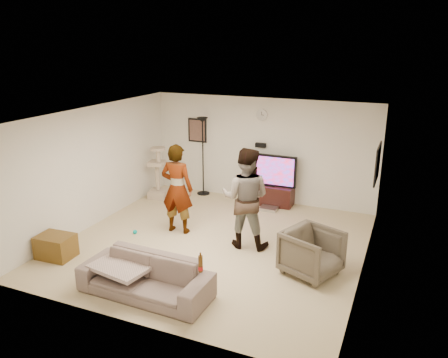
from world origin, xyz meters
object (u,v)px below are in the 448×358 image
at_px(floor_lamp, 203,157).
at_px(armchair, 312,253).
at_px(person_right, 246,198).
at_px(beer_bottle, 201,264).
at_px(sofa, 145,277).
at_px(side_table, 56,246).
at_px(tv, 270,170).
at_px(person_left, 177,189).
at_px(tv_stand, 269,195).
at_px(cat_tree, 157,172).

relative_size(floor_lamp, armchair, 2.29).
distance_m(person_right, beer_bottle, 2.25).
xyz_separation_m(sofa, side_table, (-2.17, 0.42, -0.09)).
distance_m(tv, person_left, 2.58).
distance_m(floor_lamp, person_right, 3.13).
distance_m(tv_stand, armchair, 3.37).
relative_size(person_right, beer_bottle, 7.67).
distance_m(tv_stand, floor_lamp, 1.93).
bearing_deg(person_right, armchair, 149.85).
xyz_separation_m(floor_lamp, person_right, (2.03, -2.38, -0.03)).
bearing_deg(side_table, sofa, -10.88).
bearing_deg(tv_stand, person_right, -83.78).
xyz_separation_m(tv_stand, person_left, (-1.24, -2.26, 0.68)).
relative_size(floor_lamp, beer_bottle, 7.87).
relative_size(floor_lamp, person_right, 1.03).
xyz_separation_m(armchair, side_table, (-4.37, -1.22, -0.18)).
relative_size(tv_stand, cat_tree, 0.86).
height_order(person_left, person_right, person_right).
height_order(tv_stand, floor_lamp, floor_lamp).
bearing_deg(floor_lamp, tv, -1.45).
xyz_separation_m(tv, side_table, (-2.71, -4.14, -0.63)).
height_order(beer_bottle, armchair, beer_bottle).
height_order(cat_tree, armchair, cat_tree).
bearing_deg(person_left, beer_bottle, 122.31).
xyz_separation_m(tv_stand, side_table, (-2.71, -4.14, -0.02)).
height_order(sofa, armchair, armchair).
xyz_separation_m(sofa, beer_bottle, (0.95, 0.00, 0.43)).
xyz_separation_m(person_left, side_table, (-1.47, -1.88, -0.71)).
bearing_deg(person_left, tv, -121.99).
bearing_deg(beer_bottle, sofa, 180.00).
xyz_separation_m(tv, cat_tree, (-2.68, -0.67, -0.19)).
xyz_separation_m(tv, person_left, (-1.24, -2.26, 0.07)).
distance_m(tv_stand, person_left, 2.67).
xyz_separation_m(tv, person_right, (0.25, -2.33, 0.11)).
height_order(tv_stand, cat_tree, cat_tree).
distance_m(tv_stand, tv, 0.61).
bearing_deg(floor_lamp, sofa, -74.96).
xyz_separation_m(floor_lamp, side_table, (-0.93, -4.19, -0.77)).
xyz_separation_m(person_left, armchair, (2.90, -0.66, -0.53)).
bearing_deg(cat_tree, side_table, -90.47).
xyz_separation_m(cat_tree, armchair, (4.34, -2.25, -0.27)).
bearing_deg(person_left, sofa, 103.59).
distance_m(tv, floor_lamp, 1.78).
relative_size(tv, person_left, 0.68).
bearing_deg(sofa, floor_lamp, 106.59).
relative_size(sofa, armchair, 2.40).
bearing_deg(side_table, person_left, 51.94).
distance_m(cat_tree, side_table, 3.50).
bearing_deg(tv_stand, cat_tree, -165.93).
height_order(tv, floor_lamp, floor_lamp).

